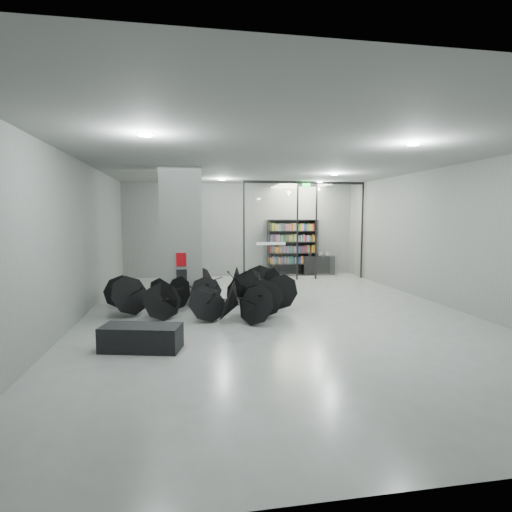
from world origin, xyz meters
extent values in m
plane|color=gray|center=(0.00, 0.00, 0.00)|extent=(14.00, 14.00, 0.00)
cube|color=gray|center=(0.00, 0.00, 4.00)|extent=(10.00, 14.00, 0.02)
cube|color=slate|center=(0.00, 7.00, 2.00)|extent=(10.00, 0.02, 4.00)
cube|color=slate|center=(0.00, -7.00, 2.00)|extent=(10.00, 0.02, 4.00)
cube|color=slate|center=(-5.00, 0.00, 2.00)|extent=(0.02, 14.00, 4.00)
cube|color=slate|center=(5.00, 0.00, 2.00)|extent=(0.02, 14.00, 4.00)
cube|color=slate|center=(-2.50, 2.00, 2.00)|extent=(1.20, 1.20, 4.00)
cube|color=#A50A07|center=(-2.50, 1.38, 1.35)|extent=(0.28, 0.04, 0.38)
cube|color=black|center=(-2.50, 1.38, 0.85)|extent=(0.30, 0.03, 0.42)
cube|color=#0CE533|center=(2.40, 5.30, 3.82)|extent=(0.30, 0.06, 0.15)
cube|color=silver|center=(1.00, 5.50, 2.00)|extent=(2.20, 0.02, 3.95)
cube|color=silver|center=(3.90, 5.50, 2.00)|extent=(2.00, 0.02, 3.95)
cube|color=black|center=(-0.10, 5.50, 2.00)|extent=(0.06, 0.06, 4.00)
cube|color=black|center=(2.10, 5.50, 2.00)|extent=(0.06, 0.06, 4.00)
cube|color=black|center=(2.90, 5.50, 2.00)|extent=(0.06, 0.06, 4.00)
cube|color=black|center=(4.90, 5.50, 2.00)|extent=(0.06, 0.06, 4.00)
cube|color=black|center=(2.40, 5.50, 3.95)|extent=(5.00, 0.08, 0.10)
cube|color=black|center=(-3.23, -2.44, 0.24)|extent=(1.62, 0.98, 0.48)
cube|color=black|center=(3.41, 6.75, 0.42)|extent=(1.42, 0.58, 0.85)
camera|label=1|loc=(-2.31, -10.21, 2.57)|focal=27.96mm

